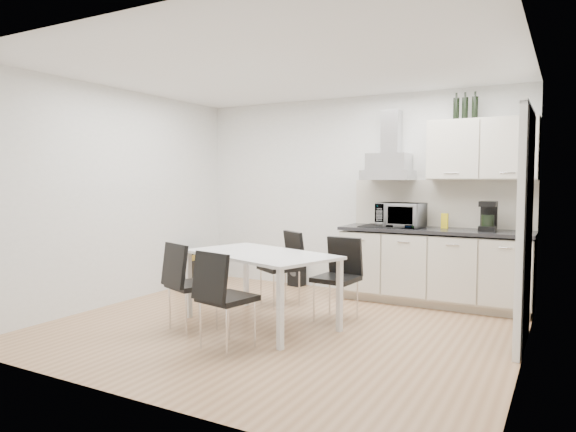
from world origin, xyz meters
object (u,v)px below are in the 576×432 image
Objects in this scene: kitchenette at (438,236)px; floor_speaker at (297,274)px; chair_near_left at (193,286)px; chair_near_right at (228,299)px; chair_far_right at (336,280)px; dining_table at (260,259)px; guitar_amp at (196,268)px; chair_far_left at (280,269)px.

floor_speaker is at bearing 175.27° from kitchenette.
chair_near_right is (0.64, -0.31, 0.00)m from chair_near_left.
chair_far_right is at bearing -40.84° from floor_speaker.
chair_far_right is 1.50m from chair_near_left.
chair_far_right is at bearing 56.27° from dining_table.
kitchenette reaches higher than chair_near_right.
floor_speaker is at bearing 30.02° from guitar_amp.
kitchenette is at bearing -117.04° from chair_far_right.
chair_near_left is at bearing -130.70° from kitchenette.
chair_far_left is 2.60× the size of floor_speaker.
chair_near_left is at bearing 110.66° from chair_far_left.
floor_speaker is at bearing -44.19° from chair_far_right.
kitchenette is 2.86× the size of chair_far_left.
dining_table is 2.31m from guitar_amp.
chair_near_left is at bearing 46.02° from chair_far_right.
kitchenette is 2.25m from dining_table.
guitar_amp is (-1.88, 1.27, -0.43)m from dining_table.
chair_near_right is at bearing -4.26° from chair_near_left.
chair_near_left is 2.41m from floor_speaker.
chair_near_right is at bearing 74.34° from chair_far_right.
guitar_amp is at bearing -145.33° from floor_speaker.
dining_table is 2.01× the size of chair_far_left.
dining_table is at bearing -128.99° from kitchenette.
floor_speaker is (-0.08, 2.39, -0.27)m from chair_near_left.
kitchenette reaches higher than chair_near_left.
floor_speaker is (1.30, 0.64, -0.08)m from guitar_amp.
chair_near_right is 2.90m from guitar_amp.
dining_table is at bearing 64.92° from chair_near_left.
chair_far_left is at bearing -14.70° from chair_far_right.
chair_far_left reaches higher than floor_speaker.
chair_far_right reaches higher than floor_speaker.
chair_far_right is 1.00× the size of chair_near_left.
chair_near_left is 1.00× the size of chair_near_right.
dining_table is 0.73m from chair_near_left.
kitchenette is 2.86× the size of chair_near_right.
kitchenette is 2.11m from floor_speaker.
chair_far_right is at bearing 81.03° from chair_near_right.
chair_near_left reaches higher than floor_speaker.
guitar_amp is at bearing -11.98° from chair_far_right.
dining_table is 0.84m from chair_far_right.
guitar_amp is 1.45m from floor_speaker.
chair_far_right and chair_near_right have the same top height.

